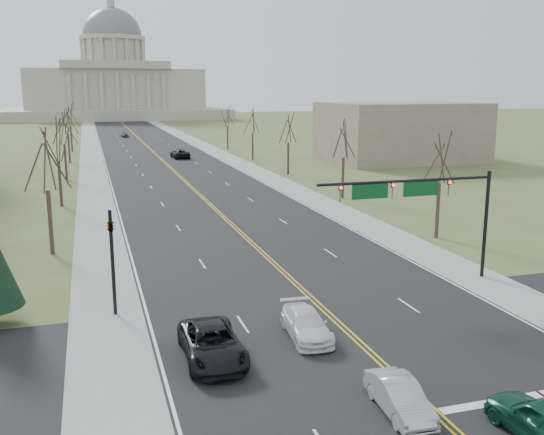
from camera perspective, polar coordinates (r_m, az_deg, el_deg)
ground at (r=26.49m, az=13.92°, el=-16.37°), size 600.00×600.00×0.00m
road at (r=131.00m, az=-11.44°, el=6.39°), size 20.00×380.00×0.01m
cross_road at (r=31.23m, az=8.22°, el=-11.56°), size 120.00×14.00×0.01m
sidewalk_left at (r=130.41m, az=-16.72°, el=6.10°), size 4.00×380.00×0.03m
sidewalk_right at (r=132.67m, az=-6.24°, el=6.63°), size 4.00×380.00×0.03m
center_line at (r=131.00m, az=-11.44°, el=6.39°), size 0.42×380.00×0.01m
edge_line_left at (r=130.43m, az=-15.75°, el=6.16°), size 0.15×380.00×0.01m
edge_line_right at (r=132.28m, az=-7.19°, el=6.59°), size 0.15×380.00×0.01m
stop_bar at (r=28.49m, az=23.99°, el=-14.94°), size 9.50×0.50×0.01m
capitol at (r=270.02m, az=-14.57°, el=12.07°), size 90.00×60.00×50.00m
signal_mast at (r=39.35m, az=13.71°, el=1.93°), size 12.12×0.44×7.20m
signal_left at (r=34.45m, az=-14.83°, el=-3.04°), size 0.32×0.36×6.00m
tree_r_0 at (r=52.28m, az=15.58°, el=5.15°), size 3.74×3.74×8.50m
tree_l_0 at (r=48.23m, az=-20.52°, el=4.74°), size 3.96×3.96×9.00m
tree_r_1 at (r=69.90m, az=6.77°, el=7.15°), size 3.74×3.74×8.50m
tree_l_1 at (r=68.11m, az=-19.57°, el=6.74°), size 3.96×3.96×9.00m
tree_r_2 at (r=88.53m, az=1.55°, el=8.25°), size 3.74×3.74×8.50m
tree_l_2 at (r=88.04m, az=-19.04°, el=7.83°), size 3.96×3.96×9.00m
tree_r_3 at (r=107.66m, az=-1.85°, el=8.93°), size 3.74×3.74×8.50m
tree_l_3 at (r=108.00m, az=-18.71°, el=8.52°), size 3.96×3.96×9.00m
tree_r_4 at (r=127.06m, az=-4.23°, el=9.38°), size 3.74×3.74×8.50m
tree_l_4 at (r=127.97m, az=-18.48°, el=9.00°), size 3.96×3.96×9.00m
bldg_right_mass at (r=109.46m, az=11.89°, el=7.92°), size 25.00×20.00×10.00m
car_sb_inner_lead at (r=25.11m, az=11.92°, el=-16.19°), size 1.64×4.12×1.33m
car_sb_outer_lead at (r=28.95m, az=-5.66°, el=-11.74°), size 2.67×5.71×1.58m
car_sb_inner_second at (r=31.34m, az=3.24°, el=-10.00°), size 2.25×4.83×1.37m
car_far_nb at (r=111.81m, az=-8.67°, el=5.98°), size 3.08×6.16×1.68m
car_far_sb at (r=163.13m, az=-13.70°, el=7.61°), size 2.07×4.24×1.39m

